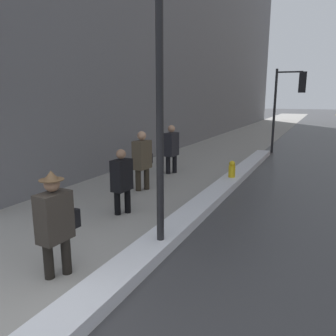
% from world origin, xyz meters
% --- Properties ---
extents(ground_plane, '(160.00, 160.00, 0.00)m').
position_xyz_m(ground_plane, '(0.00, 0.00, 0.00)').
color(ground_plane, '#38383A').
extents(sidewalk_slab, '(4.00, 80.00, 0.01)m').
position_xyz_m(sidewalk_slab, '(-2.00, 15.00, 0.01)').
color(sidewalk_slab, gray).
rests_on(sidewalk_slab, ground).
extents(snow_bank_curb, '(0.55, 14.02, 0.20)m').
position_xyz_m(snow_bank_curb, '(0.17, 5.91, 0.10)').
color(snow_bank_curb, silver).
rests_on(snow_bank_curb, ground).
extents(lamp_post, '(0.28, 0.28, 4.24)m').
position_xyz_m(lamp_post, '(0.24, 2.37, 2.58)').
color(lamp_post, black).
rests_on(lamp_post, ground).
extents(traffic_light_near, '(1.31, 0.42, 3.80)m').
position_xyz_m(traffic_light_near, '(1.08, 13.76, 2.75)').
color(traffic_light_near, black).
rests_on(traffic_light_near, ground).
extents(pedestrian_with_shoulder_bag, '(0.33, 0.70, 1.57)m').
position_xyz_m(pedestrian_with_shoulder_bag, '(-0.72, 1.01, 0.85)').
color(pedestrian_with_shoulder_bag, black).
rests_on(pedestrian_with_shoulder_bag, ground).
extents(pedestrian_nearside, '(0.31, 0.49, 1.46)m').
position_xyz_m(pedestrian_nearside, '(-1.32, 3.59, 0.81)').
color(pedestrian_nearside, black).
rests_on(pedestrian_nearside, ground).
extents(pedestrian_trailing, '(0.35, 0.75, 1.65)m').
position_xyz_m(pedestrian_trailing, '(-1.87, 5.45, 0.91)').
color(pedestrian_trailing, '#2A241B').
rests_on(pedestrian_trailing, ground).
extents(pedestrian_in_glasses, '(0.35, 0.55, 1.64)m').
position_xyz_m(pedestrian_in_glasses, '(-2.02, 7.66, 0.91)').
color(pedestrian_in_glasses, black).
rests_on(pedestrian_in_glasses, ground).
extents(fire_hydrant, '(0.20, 0.20, 0.70)m').
position_xyz_m(fire_hydrant, '(0.18, 7.22, 0.35)').
color(fire_hydrant, gold).
rests_on(fire_hydrant, ground).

